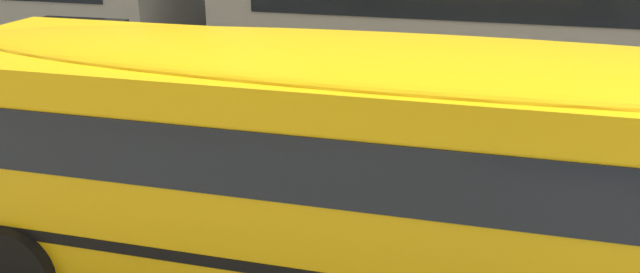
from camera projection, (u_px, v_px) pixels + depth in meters
ground_plane at (494, 233)px, 8.80m from camera, size 400.00×400.00×0.00m
sidewalk_far at (498, 91)px, 15.24m from camera, size 120.00×3.00×0.01m
lane_centreline at (494, 233)px, 8.80m from camera, size 110.00×0.16×0.01m
school_bus at (406, 157)px, 6.75m from camera, size 13.29×3.14×2.97m
parked_car_beige_under_tree at (77, 57)px, 14.89m from camera, size 3.97×2.01×1.64m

